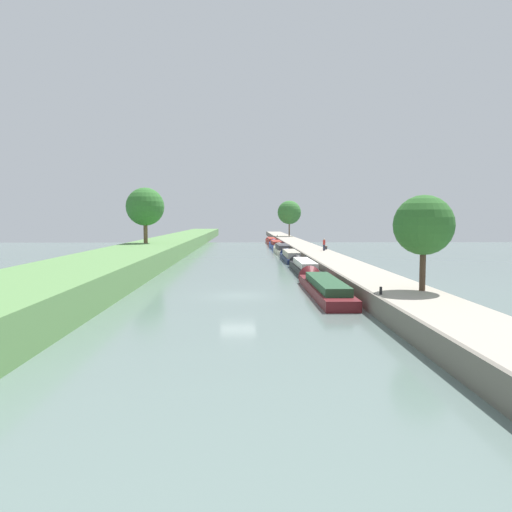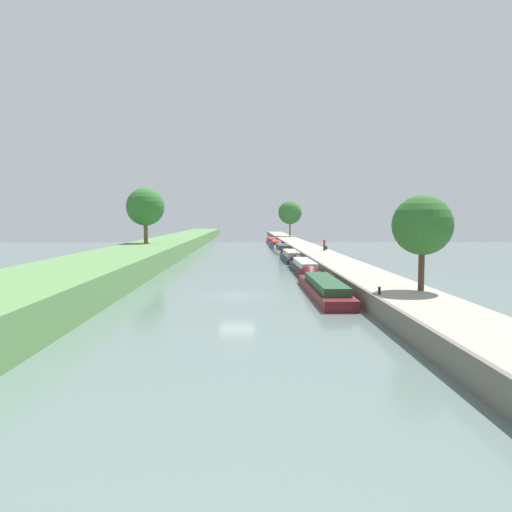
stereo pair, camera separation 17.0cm
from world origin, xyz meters
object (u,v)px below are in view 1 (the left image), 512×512
at_px(narrowboat_navy, 290,256).
at_px(mooring_bollard_near, 381,291).
at_px(narrowboat_red, 271,241).
at_px(mooring_bollard_far, 277,236).
at_px(park_bench, 325,247).
at_px(narrowboat_black, 303,267).
at_px(narrowboat_cream, 282,249).
at_px(narrowboat_maroon, 323,286).
at_px(narrowboat_blue, 276,245).
at_px(person_walking, 324,244).

distance_m(narrowboat_navy, mooring_bollard_near, 37.89).
distance_m(narrowboat_red, mooring_bollard_near, 82.76).
bearing_deg(mooring_bollard_far, park_bench, -85.62).
height_order(narrowboat_black, narrowboat_navy, narrowboat_navy).
relative_size(narrowboat_cream, narrowboat_red, 0.82).
distance_m(narrowboat_maroon, narrowboat_blue, 58.51).
xyz_separation_m(narrowboat_cream, narrowboat_blue, (-0.08, 14.19, -0.00)).
height_order(narrowboat_blue, narrowboat_red, narrowboat_blue).
height_order(narrowboat_navy, person_walking, person_walking).
xyz_separation_m(narrowboat_navy, narrowboat_cream, (-0.04, 14.80, 0.03)).
xyz_separation_m(narrowboat_maroon, person_walking, (5.04, 30.70, 1.53)).
relative_size(narrowboat_red, park_bench, 10.95).
bearing_deg(mooring_bollard_near, narrowboat_maroon, 103.83).
height_order(narrowboat_black, narrowboat_cream, narrowboat_cream).
distance_m(narrowboat_red, park_bench, 40.87).
bearing_deg(mooring_bollard_near, narrowboat_black, 94.23).
bearing_deg(person_walking, narrowboat_maroon, -99.33).
relative_size(narrowboat_navy, mooring_bollard_near, 29.81).
bearing_deg(narrowboat_red, narrowboat_cream, -89.86).
xyz_separation_m(narrowboat_black, narrowboat_navy, (-0.02, 14.60, -0.01)).
relative_size(narrowboat_maroon, narrowboat_blue, 1.07).
bearing_deg(narrowboat_red, narrowboat_maroon, -90.15).
height_order(narrowboat_red, person_walking, person_walking).
bearing_deg(narrowboat_navy, narrowboat_black, -89.93).
xyz_separation_m(mooring_bollard_near, park_bench, (3.66, 42.25, 0.12)).
relative_size(narrowboat_maroon, narrowboat_red, 0.93).
relative_size(narrowboat_red, mooring_bollard_near, 36.51).
bearing_deg(narrowboat_blue, narrowboat_cream, -89.67).
distance_m(narrowboat_black, narrowboat_red, 59.49).
xyz_separation_m(narrowboat_maroon, park_bench, (5.71, 33.94, 1.01)).
xyz_separation_m(narrowboat_cream, mooring_bollard_far, (1.78, 37.39, 0.83)).
xyz_separation_m(narrowboat_navy, park_bench, (5.40, 4.42, 0.99)).
relative_size(person_walking, mooring_bollard_near, 3.69).
bearing_deg(park_bench, narrowboat_red, 97.76).
relative_size(person_walking, park_bench, 1.11).
distance_m(narrowboat_red, person_walking, 44.02).
bearing_deg(person_walking, mooring_bollard_near, -94.39).
bearing_deg(narrowboat_red, narrowboat_black, -89.87).
height_order(narrowboat_black, mooring_bollard_near, mooring_bollard_near).
bearing_deg(narrowboat_navy, narrowboat_red, 90.15).
bearing_deg(narrowboat_navy, narrowboat_cream, 90.16).
xyz_separation_m(narrowboat_maroon, narrowboat_black, (0.33, 14.93, 0.03)).
relative_size(narrowboat_cream, narrowboat_blue, 0.94).
relative_size(narrowboat_black, park_bench, 8.92).
bearing_deg(narrowboat_black, narrowboat_maroon, -91.26).
height_order(narrowboat_blue, person_walking, person_walking).
height_order(narrowboat_red, mooring_bollard_far, mooring_bollard_far).
height_order(narrowboat_black, narrowboat_blue, narrowboat_blue).
relative_size(narrowboat_black, person_walking, 8.06).
height_order(narrowboat_red, mooring_bollard_near, mooring_bollard_near).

